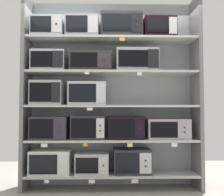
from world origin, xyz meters
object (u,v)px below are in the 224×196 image
microwave_1 (92,163)px  microwave_3 (50,128)px  microwave_0 (51,162)px  microwave_11 (137,61)px  microwave_9 (49,62)px  microwave_6 (167,129)px  microwave_7 (48,93)px  microwave_12 (49,29)px  microwave_10 (91,62)px  microwave_4 (88,127)px  microwave_5 (126,128)px  microwave_13 (83,28)px  microwave_15 (159,29)px  microwave_8 (88,94)px  microwave_2 (132,161)px  microwave_14 (121,27)px

microwave_1 → microwave_3: (-0.58, -0.00, 0.48)m
microwave_0 → microwave_11: microwave_11 is taller
microwave_9 → microwave_11: (1.22, 0.00, 0.02)m
microwave_11 → microwave_6: bearing=-0.0°
microwave_3 → microwave_7: (-0.04, 0.00, 0.48)m
microwave_11 → microwave_12: microwave_12 is taller
microwave_7 → microwave_1: bearing=0.0°
microwave_1 → microwave_10: 1.39m
microwave_6 → microwave_9: bearing=-180.0°
microwave_4 → microwave_3: bearing=180.0°
microwave_5 → microwave_11: microwave_11 is taller
microwave_1 → microwave_13: (-0.14, -0.00, 1.88)m
microwave_15 → microwave_8: bearing=-180.0°
microwave_1 → microwave_11: microwave_11 is taller
microwave_1 → microwave_15: size_ratio=1.02×
microwave_5 → microwave_8: bearing=-180.0°
microwave_13 → microwave_15: 1.08m
microwave_2 → microwave_10: microwave_10 is taller
microwave_8 → microwave_9: (-0.54, 0.00, 0.45)m
microwave_7 → microwave_8: bearing=-0.0°
microwave_1 → microwave_15: bearing=0.0°
microwave_5 → microwave_9: microwave_9 is taller
microwave_7 → microwave_10: 0.74m
microwave_3 → microwave_1: bearing=0.0°
microwave_1 → microwave_2: (0.55, -0.00, 0.03)m
microwave_8 → microwave_13: (-0.07, 0.00, 0.92)m
microwave_1 → microwave_6: 1.14m
microwave_7 → microwave_14: (1.02, 0.00, 0.94)m
microwave_13 → microwave_11: bearing=0.0°
microwave_1 → microwave_5: 0.67m
microwave_5 → microwave_7: 1.18m
microwave_2 → microwave_8: size_ratio=0.99×
microwave_12 → microwave_2: bearing=-0.0°
microwave_8 → microwave_12: bearing=-180.0°
microwave_0 → microwave_9: (-0.04, 0.00, 1.38)m
microwave_4 → microwave_10: size_ratio=0.82×
microwave_1 → microwave_8: 0.95m
microwave_0 → microwave_13: size_ratio=1.19×
microwave_5 → microwave_15: microwave_15 is taller
microwave_9 → microwave_10: microwave_9 is taller
microwave_8 → microwave_1: bearing=0.2°
microwave_6 → microwave_8: bearing=-180.0°
microwave_6 → microwave_14: microwave_14 is taller
microwave_3 → microwave_14: bearing=0.0°
microwave_2 → microwave_14: size_ratio=0.89×
microwave_8 → microwave_10: 0.44m
microwave_9 → microwave_7: bearing=-180.0°
microwave_5 → microwave_12: bearing=-180.0°
microwave_5 → microwave_8: (-0.53, -0.00, 0.47)m
microwave_1 → microwave_6: bearing=-0.0°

